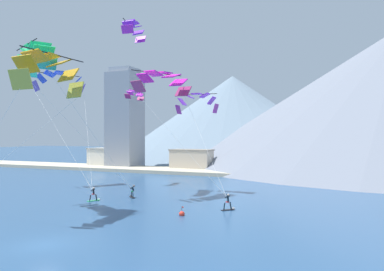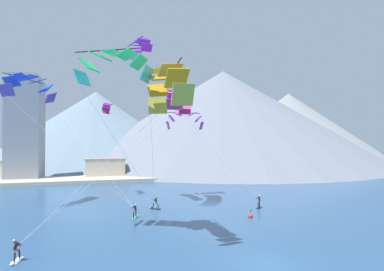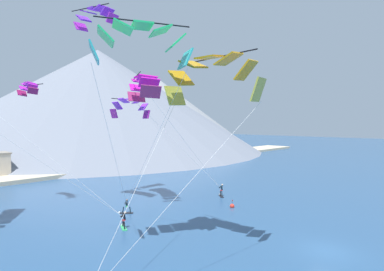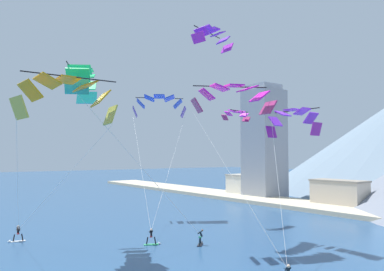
{
  "view_description": "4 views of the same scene",
  "coord_description": "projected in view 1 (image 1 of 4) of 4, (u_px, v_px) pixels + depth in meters",
  "views": [
    {
      "loc": [
        20.15,
        -20.28,
        7.79
      ],
      "look_at": [
        3.2,
        19.18,
        7.81
      ],
      "focal_mm": 35.0,
      "sensor_mm": 36.0,
      "label": 1
    },
    {
      "loc": [
        -10.73,
        -19.49,
        8.96
      ],
      "look_at": [
        -2.3,
        12.46,
        9.56
      ],
      "focal_mm": 28.0,
      "sensor_mm": 36.0,
      "label": 2
    },
    {
      "loc": [
        -24.17,
        -8.48,
        10.17
      ],
      "look_at": [
        3.83,
        18.47,
        8.55
      ],
      "focal_mm": 28.0,
      "sensor_mm": 36.0,
      "label": 3
    },
    {
      "loc": [
        24.86,
        -2.99,
        8.91
      ],
      "look_at": [
        -2.31,
        16.75,
        10.74
      ],
      "focal_mm": 35.0,
      "sensor_mm": 36.0,
      "label": 4
    }
  ],
  "objects": [
    {
      "name": "parafoil_kite_mid_center",
      "position": [
        49.0,
        70.0,
        35.25
      ],
      "size": [
        12.85,
        8.68,
        14.18
      ],
      "color": "gold"
    },
    {
      "name": "highrise_tower",
      "position": [
        125.0,
        119.0,
        89.72
      ],
      "size": [
        7.0,
        7.0,
        23.97
      ],
      "color": "gray",
      "rests_on": "ground"
    },
    {
      "name": "kitesurfer_near_lead",
      "position": [
        229.0,
        205.0,
        39.09
      ],
      "size": [
        1.39,
        1.61,
        1.82
      ],
      "color": "black",
      "rests_on": "ground"
    },
    {
      "name": "parafoil_kite_distant_low_drift",
      "position": [
        197.0,
        101.0,
        51.49
      ],
      "size": [
        6.02,
        1.43,
        2.8
      ],
      "color": "#8F1C96"
    },
    {
      "name": "parafoil_kite_near_trail",
      "position": [
        60.0,
        80.0,
        58.01
      ],
      "size": [
        16.09,
        12.62,
        16.49
      ],
      "color": "#6043B3"
    },
    {
      "name": "mountain_peak_central_summit",
      "position": [
        232.0,
        117.0,
        126.7
      ],
      "size": [
        80.37,
        80.37,
        28.05
      ],
      "color": "slate",
      "rests_on": "ground"
    },
    {
      "name": "shore_building_promenade_mid",
      "position": [
        108.0,
        158.0,
        91.79
      ],
      "size": [
        8.15,
        6.78,
        4.78
      ],
      "color": "silver",
      "rests_on": "ground"
    },
    {
      "name": "kitesurfer_near_trail",
      "position": [
        95.0,
        197.0,
        44.67
      ],
      "size": [
        1.06,
        1.75,
        1.72
      ],
      "color": "#33B266",
      "rests_on": "ground"
    },
    {
      "name": "race_marker_buoy",
      "position": [
        182.0,
        214.0,
        36.38
      ],
      "size": [
        0.56,
        0.56,
        1.02
      ],
      "color": "red",
      "rests_on": "ground"
    },
    {
      "name": "parafoil_kite_distant_high_outer",
      "position": [
        133.0,
        28.0,
        50.61
      ],
      "size": [
        3.1,
        6.02,
        2.2
      ],
      "color": "#B427C0"
    },
    {
      "name": "shoreline_strip",
      "position": [
        242.0,
        173.0,
        73.9
      ],
      "size": [
        180.0,
        10.0,
        0.7
      ],
      "primitive_type": "cube",
      "color": "beige",
      "rests_on": "ground"
    },
    {
      "name": "shore_building_harbour_front",
      "position": [
        191.0,
        160.0,
        82.2
      ],
      "size": [
        9.3,
        4.34,
        4.78
      ],
      "color": "beige",
      "rests_on": "ground"
    },
    {
      "name": "parafoil_kite_near_lead",
      "position": [
        162.0,
        80.0,
        46.85
      ],
      "size": [
        12.5,
        8.37,
        14.48
      ],
      "color": "#A62E67"
    },
    {
      "name": "ground_plane",
      "position": [
        44.0,
        245.0,
        26.58
      ],
      "size": [
        400.0,
        400.0,
        0.0
      ],
      "primitive_type": "plane",
      "color": "navy"
    },
    {
      "name": "kitesurfer_far_left",
      "position": [
        132.0,
        194.0,
        47.19
      ],
      "size": [
        1.52,
        1.51,
        1.64
      ],
      "color": "black",
      "rests_on": "ground"
    },
    {
      "name": "parafoil_kite_far_left",
      "position": [
        36.0,
        56.0,
        39.64
      ],
      "size": [
        9.07,
        12.84,
        16.15
      ],
      "color": "#28B0AF"
    },
    {
      "name": "parafoil_kite_distant_mid_solo",
      "position": [
        135.0,
        94.0,
        59.61
      ],
      "size": [
        1.71,
        4.58,
        1.61
      ],
      "color": "#A81E5B"
    }
  ]
}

